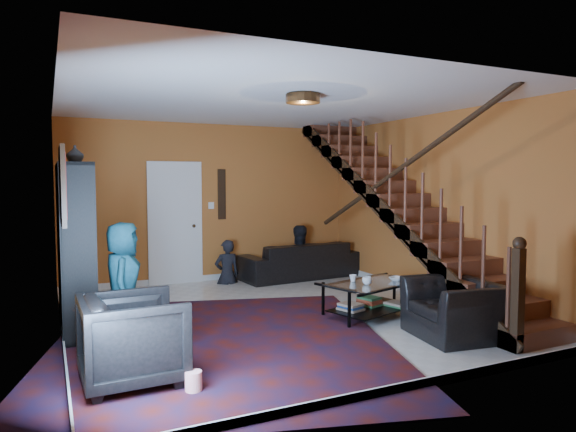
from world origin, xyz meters
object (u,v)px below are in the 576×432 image
sofa (299,260)px  armchair_left (133,339)px  bookshelf (76,249)px  coffee_table (374,297)px  armchair_right (454,309)px

sofa → armchair_left: size_ratio=2.54×
bookshelf → sofa: bookshelf is taller
sofa → armchair_left: (-3.55, -3.83, 0.07)m
bookshelf → coffee_table: (3.55, -1.20, -0.70)m
armchair_left → armchair_right: armchair_left is taller
sofa → armchair_right: 4.00m
armchair_left → armchair_right: size_ratio=0.88×
sofa → armchair_right: sofa is taller
bookshelf → armchair_left: (0.35, -2.13, -0.57)m
armchair_right → coffee_table: (-0.35, 1.10, -0.06)m
bookshelf → sofa: (3.90, 1.70, -0.64)m
coffee_table → armchair_left: bearing=-163.8°
bookshelf → sofa: 4.31m
bookshelf → armchair_left: bearing=-80.5°
bookshelf → coffee_table: size_ratio=1.46×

